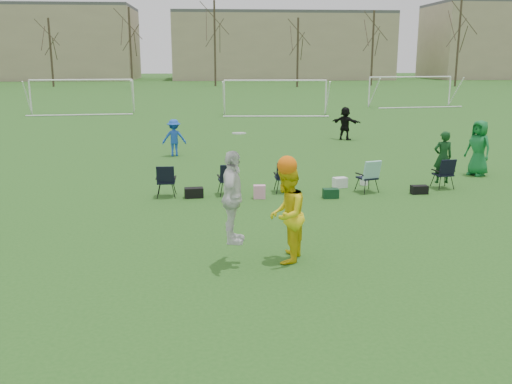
{
  "coord_description": "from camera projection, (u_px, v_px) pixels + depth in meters",
  "views": [
    {
      "loc": [
        -0.52,
        -9.09,
        4.12
      ],
      "look_at": [
        0.39,
        2.86,
        1.25
      ],
      "focal_mm": 40.0,
      "sensor_mm": 36.0,
      "label": 1
    }
  ],
  "objects": [
    {
      "name": "tree_line",
      "position": [
        217.0,
        48.0,
        76.37
      ],
      "size": [
        110.28,
        3.28,
        11.4
      ],
      "color": "#382B21",
      "rests_on": "ground"
    },
    {
      "name": "sideline_setup",
      "position": [
        326.0,
        175.0,
        17.61
      ],
      "size": [
        9.34,
        1.93,
        1.81
      ],
      "color": "#0F3816",
      "rests_on": "ground"
    },
    {
      "name": "goal_right",
      "position": [
        411.0,
        83.0,
        47.4
      ],
      "size": [
        7.35,
        1.14,
        2.46
      ],
      "rotation": [
        0.0,
        0.0,
        0.14
      ],
      "color": "white",
      "rests_on": "ground"
    },
    {
      "name": "fielder_green_far",
      "position": [
        479.0,
        148.0,
        19.95
      ],
      "size": [
        1.0,
        1.13,
        1.95
      ],
      "primitive_type": "imported",
      "rotation": [
        0.0,
        0.0,
        -1.06
      ],
      "color": "#126A2E",
      "rests_on": "ground"
    },
    {
      "name": "center_contest",
      "position": [
        266.0,
        207.0,
        11.4
      ],
      "size": [
        1.92,
        1.29,
        2.7
      ],
      "color": "white",
      "rests_on": "ground"
    },
    {
      "name": "goal_mid",
      "position": [
        275.0,
        87.0,
        40.69
      ],
      "size": [
        7.4,
        0.63,
        2.46
      ],
      "rotation": [
        0.0,
        0.0,
        -0.07
      ],
      "color": "white",
      "rests_on": "ground"
    },
    {
      "name": "fielder_blue",
      "position": [
        174.0,
        138.0,
        23.89
      ],
      "size": [
        1.04,
        0.64,
        1.54
      ],
      "primitive_type": "imported",
      "rotation": [
        0.0,
        0.0,
        3.21
      ],
      "color": "blue",
      "rests_on": "ground"
    },
    {
      "name": "goal_left",
      "position": [
        82.0,
        87.0,
        41.59
      ],
      "size": [
        7.39,
        0.76,
        2.46
      ],
      "rotation": [
        0.0,
        0.0,
        0.09
      ],
      "color": "white",
      "rests_on": "ground"
    },
    {
      "name": "ground",
      "position": [
        246.0,
        301.0,
        9.82
      ],
      "size": [
        260.0,
        260.0,
        0.0
      ],
      "primitive_type": "plane",
      "color": "#24561B",
      "rests_on": "ground"
    },
    {
      "name": "building_row",
      "position": [
        252.0,
        45.0,
        102.0
      ],
      "size": [
        126.0,
        16.0,
        13.0
      ],
      "color": "tan",
      "rests_on": "ground"
    },
    {
      "name": "fielder_black",
      "position": [
        345.0,
        123.0,
        28.52
      ],
      "size": [
        1.51,
        1.32,
        1.65
      ],
      "primitive_type": "imported",
      "rotation": [
        0.0,
        0.0,
        2.49
      ],
      "color": "black",
      "rests_on": "ground"
    }
  ]
}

